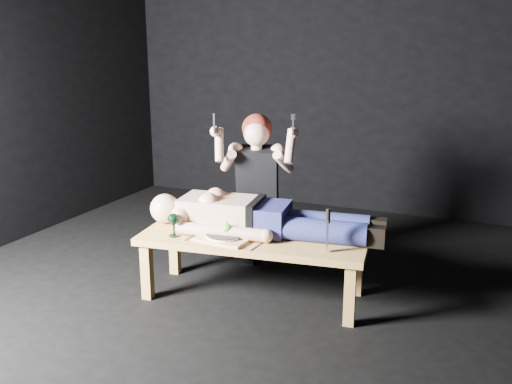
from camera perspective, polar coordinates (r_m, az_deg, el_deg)
ground at (r=3.93m, az=0.14°, el=-11.12°), size 5.00×5.00×0.00m
back_wall at (r=5.92m, az=9.98°, el=12.49°), size 5.00×0.00×5.00m
table at (r=3.91m, az=-0.29°, el=-7.64°), size 1.62×0.78×0.45m
lying_man at (r=3.86m, az=0.80°, el=-2.21°), size 1.69×0.70×0.28m
kneeling_woman at (r=4.32m, az=0.24°, el=0.28°), size 0.87×0.92×1.27m
serving_tray at (r=3.76m, az=-3.30°, el=-4.76°), size 0.37×0.28×0.02m
plate at (r=3.75m, az=-3.31°, el=-4.48°), size 0.25×0.25×0.02m
apple at (r=3.73m, az=-2.98°, el=-3.79°), size 0.08×0.08×0.08m
goblet at (r=3.83m, az=-8.44°, el=-3.36°), size 0.09×0.09×0.16m
fork_flat at (r=3.82m, az=-6.81°, el=-4.60°), size 0.01×0.17×0.01m
knife_flat at (r=3.62m, az=-0.04°, el=-5.60°), size 0.03×0.17×0.01m
spoon_flat at (r=3.77m, az=-0.94°, el=-4.78°), size 0.11×0.14×0.01m
carving_knife at (r=3.52m, az=7.36°, el=-3.95°), size 0.04×0.05×0.29m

